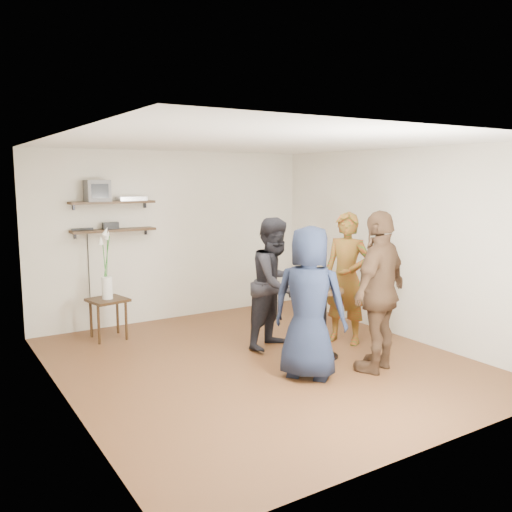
# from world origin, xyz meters

# --- Properties ---
(room) EXTENTS (4.58, 5.08, 2.68)m
(room) POSITION_xyz_m (0.00, 0.00, 1.30)
(room) COLOR #4C3018
(room) RESTS_ON ground
(shelf_upper) EXTENTS (1.20, 0.25, 0.04)m
(shelf_upper) POSITION_xyz_m (-1.00, 2.38, 1.85)
(shelf_upper) COLOR black
(shelf_upper) RESTS_ON room
(shelf_lower) EXTENTS (1.20, 0.25, 0.04)m
(shelf_lower) POSITION_xyz_m (-1.00, 2.38, 1.45)
(shelf_lower) COLOR black
(shelf_lower) RESTS_ON room
(crt_monitor) EXTENTS (0.32, 0.30, 0.30)m
(crt_monitor) POSITION_xyz_m (-1.22, 2.38, 2.02)
(crt_monitor) COLOR #59595B
(crt_monitor) RESTS_ON shelf_upper
(dvd_deck) EXTENTS (0.40, 0.24, 0.06)m
(dvd_deck) POSITION_xyz_m (-0.72, 2.38, 1.90)
(dvd_deck) COLOR silver
(dvd_deck) RESTS_ON shelf_upper
(radio) EXTENTS (0.22, 0.10, 0.10)m
(radio) POSITION_xyz_m (-1.04, 2.38, 1.52)
(radio) COLOR black
(radio) RESTS_ON shelf_lower
(power_strip) EXTENTS (0.30, 0.05, 0.03)m
(power_strip) POSITION_xyz_m (-1.43, 2.42, 1.48)
(power_strip) COLOR black
(power_strip) RESTS_ON shelf_lower
(side_table) EXTENTS (0.55, 0.55, 0.56)m
(side_table) POSITION_xyz_m (-1.26, 1.93, 0.47)
(side_table) COLOR black
(side_table) RESTS_ON room
(vase_lilies) EXTENTS (0.20, 0.20, 1.00)m
(vase_lilies) POSITION_xyz_m (-1.26, 1.92, 0.88)
(vase_lilies) COLOR white
(vase_lilies) RESTS_ON side_table
(drinks_table) EXTENTS (0.47, 0.47, 0.86)m
(drinks_table) POSITION_xyz_m (0.76, -0.25, 0.55)
(drinks_table) COLOR black
(drinks_table) RESTS_ON room
(wine_glass_fl) EXTENTS (0.07, 0.07, 0.21)m
(wine_glass_fl) POSITION_xyz_m (0.71, -0.30, 1.00)
(wine_glass_fl) COLOR silver
(wine_glass_fl) RESTS_ON drinks_table
(wine_glass_fr) EXTENTS (0.07, 0.07, 0.21)m
(wine_glass_fr) POSITION_xyz_m (0.82, -0.29, 1.00)
(wine_glass_fr) COLOR silver
(wine_glass_fr) RESTS_ON drinks_table
(wine_glass_bl) EXTENTS (0.07, 0.07, 0.21)m
(wine_glass_bl) POSITION_xyz_m (0.73, -0.18, 1.00)
(wine_glass_bl) COLOR silver
(wine_glass_bl) RESTS_ON drinks_table
(wine_glass_br) EXTENTS (0.07, 0.07, 0.22)m
(wine_glass_br) POSITION_xyz_m (0.79, -0.23, 1.01)
(wine_glass_br) COLOR silver
(wine_glass_br) RESTS_ON drinks_table
(person_plaid) EXTENTS (0.67, 0.76, 1.76)m
(person_plaid) POSITION_xyz_m (1.40, 0.08, 0.88)
(person_plaid) COLOR #A22412
(person_plaid) RESTS_ON room
(person_dark) EXTENTS (1.01, 0.91, 1.70)m
(person_dark) POSITION_xyz_m (0.49, 0.42, 0.85)
(person_dark) COLOR black
(person_dark) RESTS_ON room
(person_navy) EXTENTS (0.93, 0.99, 1.70)m
(person_navy) POSITION_xyz_m (0.19, -0.69, 0.85)
(person_navy) COLOR #161D31
(person_navy) RESTS_ON room
(person_brown) EXTENTS (1.17, 0.79, 1.84)m
(person_brown) POSITION_xyz_m (1.00, -0.93, 0.92)
(person_brown) COLOR #452E1D
(person_brown) RESTS_ON room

